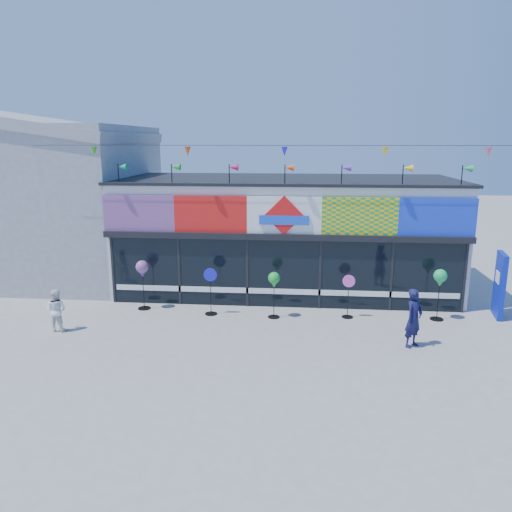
# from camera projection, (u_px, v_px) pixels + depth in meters

# --- Properties ---
(ground) EXTENTS (80.00, 80.00, 0.00)m
(ground) POSITION_uv_depth(u_px,v_px,m) (278.00, 348.00, 13.42)
(ground) COLOR gray
(ground) RESTS_ON ground
(kite_shop) EXTENTS (16.00, 5.70, 5.31)m
(kite_shop) POSITION_uv_depth(u_px,v_px,m) (286.00, 233.00, 18.72)
(kite_shop) COLOR silver
(kite_shop) RESTS_ON ground
(neighbour_building) EXTENTS (8.18, 7.20, 6.87)m
(neighbour_building) POSITION_uv_depth(u_px,v_px,m) (43.00, 197.00, 20.37)
(neighbour_building) COLOR #A3A5A8
(neighbour_building) RESTS_ON ground
(blue_sign) EXTENTS (0.32, 1.04, 2.05)m
(blue_sign) POSITION_uv_depth(u_px,v_px,m) (500.00, 285.00, 15.61)
(blue_sign) COLOR #0B1EA9
(blue_sign) RESTS_ON ground
(spinner_0) EXTENTS (0.42, 0.42, 1.64)m
(spinner_0) POSITION_uv_depth(u_px,v_px,m) (142.00, 270.00, 16.25)
(spinner_0) COLOR black
(spinner_0) RESTS_ON ground
(spinner_1) EXTENTS (0.43, 0.39, 1.53)m
(spinner_1) POSITION_uv_depth(u_px,v_px,m) (211.00, 290.00, 15.84)
(spinner_1) COLOR black
(spinner_1) RESTS_ON ground
(spinner_2) EXTENTS (0.37, 0.37, 1.48)m
(spinner_2) POSITION_uv_depth(u_px,v_px,m) (274.00, 281.00, 15.47)
(spinner_2) COLOR black
(spinner_2) RESTS_ON ground
(spinner_3) EXTENTS (0.39, 0.35, 1.38)m
(spinner_3) POSITION_uv_depth(u_px,v_px,m) (348.00, 295.00, 15.57)
(spinner_3) COLOR black
(spinner_3) RESTS_ON ground
(spinner_4) EXTENTS (0.41, 0.41, 1.62)m
(spinner_4) POSITION_uv_depth(u_px,v_px,m) (440.00, 279.00, 15.25)
(spinner_4) COLOR black
(spinner_4) RESTS_ON ground
(adult_man) EXTENTS (0.69, 0.69, 1.61)m
(adult_man) POSITION_uv_depth(u_px,v_px,m) (414.00, 318.00, 13.35)
(adult_man) COLOR #14143F
(adult_man) RESTS_ON ground
(child) EXTENTS (0.65, 0.43, 1.26)m
(child) POSITION_uv_depth(u_px,v_px,m) (57.00, 310.00, 14.52)
(child) COLOR white
(child) RESTS_ON ground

